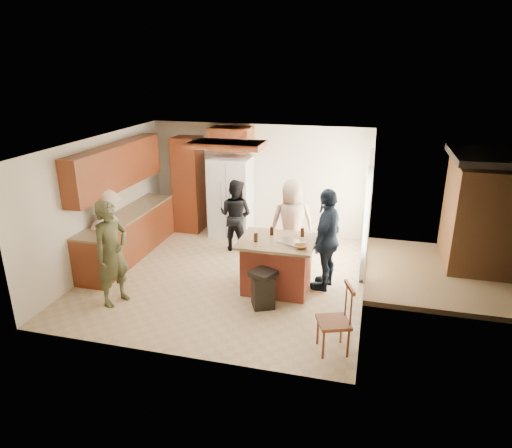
% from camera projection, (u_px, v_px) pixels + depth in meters
% --- Properties ---
extents(room_shell, '(8.00, 5.20, 5.00)m').
position_uv_depth(room_shell, '(469.00, 224.00, 8.73)').
color(room_shell, tan).
rests_on(room_shell, ground).
extents(person_front_left, '(0.66, 0.77, 1.77)m').
position_uv_depth(person_front_left, '(112.00, 253.00, 7.34)').
color(person_front_left, '#3E3F25').
rests_on(person_front_left, ground).
extents(person_behind_left, '(0.82, 0.60, 1.53)m').
position_uv_depth(person_behind_left, '(236.00, 215.00, 9.53)').
color(person_behind_left, black).
rests_on(person_behind_left, ground).
extents(person_behind_right, '(0.96, 0.77, 1.72)m').
position_uv_depth(person_behind_right, '(292.00, 223.00, 8.77)').
color(person_behind_right, tan).
rests_on(person_behind_right, ground).
extents(person_side_right, '(0.77, 1.16, 1.81)m').
position_uv_depth(person_side_right, '(327.00, 239.00, 7.85)').
color(person_side_right, '#1B2637').
rests_on(person_side_right, ground).
extents(person_counter, '(0.72, 1.12, 1.60)m').
position_uv_depth(person_counter, '(109.00, 231.00, 8.53)').
color(person_counter, tan).
rests_on(person_counter, ground).
extents(left_cabinetry, '(0.64, 3.00, 2.30)m').
position_uv_depth(left_cabinetry, '(125.00, 212.00, 9.12)').
color(left_cabinetry, maroon).
rests_on(left_cabinetry, ground).
extents(back_wall_units, '(1.80, 0.60, 2.45)m').
position_uv_depth(back_wall_units, '(199.00, 174.00, 10.40)').
color(back_wall_units, maroon).
rests_on(back_wall_units, ground).
extents(refrigerator, '(0.90, 0.76, 1.80)m').
position_uv_depth(refrigerator, '(231.00, 197.00, 10.31)').
color(refrigerator, white).
rests_on(refrigerator, ground).
extents(kitchen_island, '(1.28, 1.03, 0.93)m').
position_uv_depth(kitchen_island, '(277.00, 264.00, 7.92)').
color(kitchen_island, '#AC402C').
rests_on(kitchen_island, ground).
extents(island_items, '(0.96, 0.70, 0.15)m').
position_uv_depth(island_items, '(290.00, 241.00, 7.63)').
color(island_items, silver).
rests_on(island_items, kitchen_island).
extents(trash_bin, '(0.48, 0.48, 0.63)m').
position_uv_depth(trash_bin, '(263.00, 289.00, 7.40)').
color(trash_bin, black).
rests_on(trash_bin, ground).
extents(spindle_chair, '(0.54, 0.54, 0.99)m').
position_uv_depth(spindle_chair, '(335.00, 322.00, 6.21)').
color(spindle_chair, maroon).
rests_on(spindle_chair, ground).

